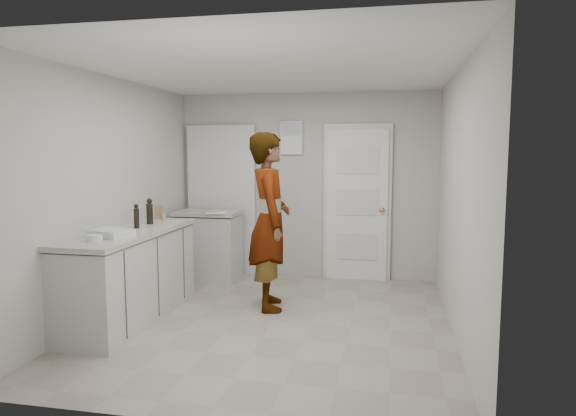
% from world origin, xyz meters
% --- Properties ---
extents(ground, '(4.00, 4.00, 0.00)m').
position_xyz_m(ground, '(0.00, 0.00, 0.00)').
color(ground, gray).
rests_on(ground, ground).
extents(room_shell, '(4.00, 4.00, 4.00)m').
position_xyz_m(room_shell, '(-0.17, 1.95, 1.02)').
color(room_shell, '#B0AFA7').
rests_on(room_shell, ground).
extents(main_counter, '(0.64, 1.96, 0.93)m').
position_xyz_m(main_counter, '(-1.45, -0.20, 0.43)').
color(main_counter, silver).
rests_on(main_counter, ground).
extents(side_counter, '(0.84, 0.61, 0.93)m').
position_xyz_m(side_counter, '(-1.25, 1.55, 0.43)').
color(side_counter, silver).
rests_on(side_counter, ground).
extents(person, '(0.65, 0.81, 1.92)m').
position_xyz_m(person, '(-0.15, 0.47, 0.96)').
color(person, silver).
rests_on(person, ground).
extents(cake_mix_box, '(0.10, 0.06, 0.16)m').
position_xyz_m(cake_mix_box, '(-1.55, 0.70, 1.00)').
color(cake_mix_box, olive).
rests_on(cake_mix_box, main_counter).
extents(spice_jar, '(0.05, 0.05, 0.08)m').
position_xyz_m(spice_jar, '(-1.44, 0.58, 0.97)').
color(spice_jar, tan).
rests_on(spice_jar, main_counter).
extents(oil_cruet_a, '(0.07, 0.07, 0.28)m').
position_xyz_m(oil_cruet_a, '(-1.45, 0.27, 1.06)').
color(oil_cruet_a, black).
rests_on(oil_cruet_a, main_counter).
extents(oil_cruet_b, '(0.06, 0.06, 0.26)m').
position_xyz_m(oil_cruet_b, '(-1.44, -0.05, 1.05)').
color(oil_cruet_b, black).
rests_on(oil_cruet_b, main_counter).
extents(baking_dish, '(0.44, 0.38, 0.07)m').
position_xyz_m(baking_dish, '(-1.42, -0.58, 0.96)').
color(baking_dish, silver).
rests_on(baking_dish, main_counter).
extents(egg_bowl, '(0.14, 0.14, 0.05)m').
position_xyz_m(egg_bowl, '(-1.45, -0.82, 0.95)').
color(egg_bowl, silver).
rests_on(egg_bowl, main_counter).
extents(papers, '(0.28, 0.34, 0.01)m').
position_xyz_m(papers, '(-1.07, 1.39, 0.93)').
color(papers, white).
rests_on(papers, side_counter).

